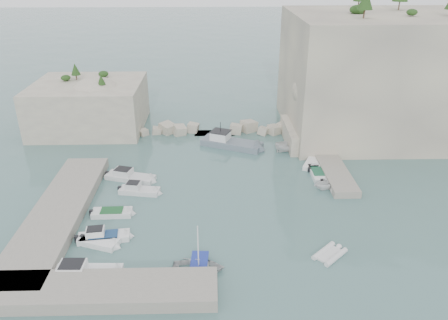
{
  "coord_description": "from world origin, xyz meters",
  "views": [
    {
      "loc": [
        -1.18,
        -39.15,
        24.21
      ],
      "look_at": [
        0.0,
        6.0,
        3.0
      ],
      "focal_mm": 35.0,
      "sensor_mm": 36.0,
      "label": 1
    }
  ],
  "objects_px": {
    "motorboat_f": "(85,276)",
    "tender_east_d": "(290,151)",
    "motorboat_d": "(104,239)",
    "motorboat_a": "(131,179)",
    "motorboat_e": "(100,245)",
    "motorboat_c": "(112,215)",
    "rowboat": "(199,271)",
    "inflatable_dinghy": "(329,256)",
    "work_boat": "(232,147)",
    "tender_east_c": "(314,164)",
    "tender_east_a": "(326,189)",
    "tender_east_b": "(318,175)",
    "motorboat_b": "(140,193)"
  },
  "relations": [
    {
      "from": "motorboat_f",
      "to": "tender_east_d",
      "type": "relative_size",
      "value": 1.52
    },
    {
      "from": "motorboat_d",
      "to": "motorboat_f",
      "type": "bearing_deg",
      "value": -102.15
    },
    {
      "from": "motorboat_a",
      "to": "motorboat_e",
      "type": "xyz_separation_m",
      "value": [
        -0.66,
        -12.95,
        0.0
      ]
    },
    {
      "from": "motorboat_c",
      "to": "tender_east_d",
      "type": "bearing_deg",
      "value": 35.35
    },
    {
      "from": "rowboat",
      "to": "tender_east_d",
      "type": "distance_m",
      "value": 27.35
    },
    {
      "from": "motorboat_f",
      "to": "motorboat_e",
      "type": "bearing_deg",
      "value": 88.36
    },
    {
      "from": "inflatable_dinghy",
      "to": "work_boat",
      "type": "bearing_deg",
      "value": 63.91
    },
    {
      "from": "tender_east_c",
      "to": "work_boat",
      "type": "bearing_deg",
      "value": 85.07
    },
    {
      "from": "motorboat_c",
      "to": "rowboat",
      "type": "xyz_separation_m",
      "value": [
        9.13,
        -8.97,
        0.0
      ]
    },
    {
      "from": "motorboat_c",
      "to": "tender_east_a",
      "type": "xyz_separation_m",
      "value": [
        23.33,
        5.04,
        0.0
      ]
    },
    {
      "from": "tender_east_d",
      "to": "work_boat",
      "type": "height_order",
      "value": "work_boat"
    },
    {
      "from": "motorboat_d",
      "to": "motorboat_f",
      "type": "distance_m",
      "value": 5.17
    },
    {
      "from": "motorboat_e",
      "to": "inflatable_dinghy",
      "type": "distance_m",
      "value": 20.94
    },
    {
      "from": "rowboat",
      "to": "tender_east_b",
      "type": "height_order",
      "value": "rowboat"
    },
    {
      "from": "motorboat_e",
      "to": "rowboat",
      "type": "relative_size",
      "value": 0.88
    },
    {
      "from": "tender_east_b",
      "to": "motorboat_b",
      "type": "bearing_deg",
      "value": 100.28
    },
    {
      "from": "motorboat_a",
      "to": "rowboat",
      "type": "relative_size",
      "value": 1.46
    },
    {
      "from": "tender_east_b",
      "to": "work_boat",
      "type": "relative_size",
      "value": 0.51
    },
    {
      "from": "motorboat_e",
      "to": "work_boat",
      "type": "bearing_deg",
      "value": 79.58
    },
    {
      "from": "motorboat_a",
      "to": "motorboat_e",
      "type": "bearing_deg",
      "value": -75.96
    },
    {
      "from": "motorboat_f",
      "to": "inflatable_dinghy",
      "type": "distance_m",
      "value": 21.18
    },
    {
      "from": "tender_east_c",
      "to": "tender_east_d",
      "type": "xyz_separation_m",
      "value": [
        -2.42,
        4.05,
        0.0
      ]
    },
    {
      "from": "tender_east_a",
      "to": "tender_east_c",
      "type": "distance_m",
      "value": 6.61
    },
    {
      "from": "motorboat_b",
      "to": "tender_east_c",
      "type": "xyz_separation_m",
      "value": [
        21.22,
        7.08,
        0.0
      ]
    },
    {
      "from": "motorboat_a",
      "to": "tender_east_d",
      "type": "height_order",
      "value": "tender_east_d"
    },
    {
      "from": "work_boat",
      "to": "tender_east_a",
      "type": "bearing_deg",
      "value": -26.26
    },
    {
      "from": "tender_east_b",
      "to": "tender_east_c",
      "type": "bearing_deg",
      "value": -4.36
    },
    {
      "from": "tender_east_c",
      "to": "motorboat_c",
      "type": "bearing_deg",
      "value": 140.91
    },
    {
      "from": "motorboat_e",
      "to": "rowboat",
      "type": "bearing_deg",
      "value": -3.12
    },
    {
      "from": "motorboat_a",
      "to": "inflatable_dinghy",
      "type": "bearing_deg",
      "value": -19.95
    },
    {
      "from": "work_boat",
      "to": "motorboat_e",
      "type": "bearing_deg",
      "value": -96.22
    },
    {
      "from": "motorboat_f",
      "to": "inflatable_dinghy",
      "type": "height_order",
      "value": "motorboat_f"
    },
    {
      "from": "motorboat_b",
      "to": "motorboat_c",
      "type": "bearing_deg",
      "value": -105.61
    },
    {
      "from": "rowboat",
      "to": "work_boat",
      "type": "relative_size",
      "value": 0.47
    },
    {
      "from": "rowboat",
      "to": "motorboat_a",
      "type": "bearing_deg",
      "value": 30.37
    },
    {
      "from": "motorboat_f",
      "to": "tender_east_a",
      "type": "distance_m",
      "value": 27.74
    },
    {
      "from": "tender_east_c",
      "to": "tender_east_d",
      "type": "height_order",
      "value": "tender_east_d"
    },
    {
      "from": "tender_east_a",
      "to": "tender_east_b",
      "type": "xyz_separation_m",
      "value": [
        -0.24,
        3.29,
        0.0
      ]
    },
    {
      "from": "motorboat_e",
      "to": "tender_east_d",
      "type": "distance_m",
      "value": 29.55
    },
    {
      "from": "motorboat_e",
      "to": "tender_east_d",
      "type": "relative_size",
      "value": 0.88
    },
    {
      "from": "tender_east_a",
      "to": "inflatable_dinghy",
      "type": "bearing_deg",
      "value": 151.38
    },
    {
      "from": "motorboat_e",
      "to": "tender_east_b",
      "type": "xyz_separation_m",
      "value": [
        23.2,
        13.38,
        0.0
      ]
    },
    {
      "from": "motorboat_d",
      "to": "work_boat",
      "type": "height_order",
      "value": "work_boat"
    },
    {
      "from": "motorboat_d",
      "to": "work_boat",
      "type": "relative_size",
      "value": 0.56
    },
    {
      "from": "tender_east_b",
      "to": "motorboat_e",
      "type": "bearing_deg",
      "value": 120.12
    },
    {
      "from": "motorboat_e",
      "to": "tender_east_a",
      "type": "relative_size",
      "value": 1.23
    },
    {
      "from": "rowboat",
      "to": "tender_east_d",
      "type": "height_order",
      "value": "tender_east_d"
    },
    {
      "from": "motorboat_a",
      "to": "motorboat_f",
      "type": "xyz_separation_m",
      "value": [
        -0.9,
        -17.31,
        0.0
      ]
    },
    {
      "from": "inflatable_dinghy",
      "to": "motorboat_e",
      "type": "bearing_deg",
      "value": 130.65
    },
    {
      "from": "motorboat_a",
      "to": "tender_east_c",
      "type": "height_order",
      "value": "motorboat_a"
    }
  ]
}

